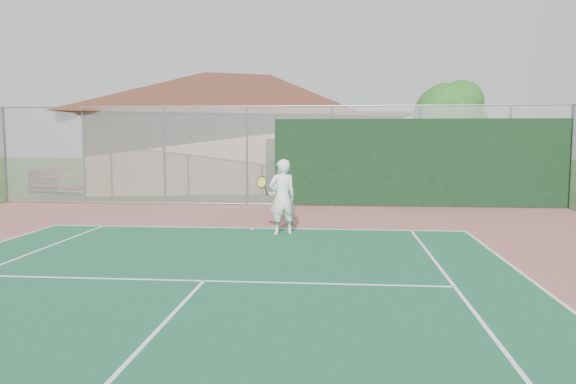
# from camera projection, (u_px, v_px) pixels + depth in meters

# --- Properties ---
(back_fence) EXTENTS (20.08, 0.11, 3.53)m
(back_fence) POSITION_uv_depth(u_px,v_px,m) (335.00, 159.00, 19.54)
(back_fence) COLOR gray
(back_fence) RESTS_ON ground
(clubhouse) EXTENTS (16.69, 13.06, 6.38)m
(clubhouse) POSITION_uv_depth(u_px,v_px,m) (243.00, 121.00, 27.89)
(clubhouse) COLOR tan
(clubhouse) RESTS_ON ground
(bleachers) EXTENTS (3.20, 2.30, 1.05)m
(bleachers) POSITION_uv_depth(u_px,v_px,m) (72.00, 180.00, 24.38)
(bleachers) COLOR #AE2B28
(bleachers) RESTS_ON ground
(tree) EXTENTS (3.45, 3.27, 4.81)m
(tree) POSITION_uv_depth(u_px,v_px,m) (449.00, 120.00, 23.93)
(tree) COLOR #3B2A15
(tree) RESTS_ON ground
(player_white_front) EXTENTS (1.05, 0.80, 1.86)m
(player_white_front) POSITION_uv_depth(u_px,v_px,m) (282.00, 197.00, 13.87)
(player_white_front) COLOR white
(player_white_front) RESTS_ON ground
(player_grey_back) EXTENTS (0.79, 0.64, 1.55)m
(player_grey_back) POSITION_uv_depth(u_px,v_px,m) (281.00, 197.00, 15.49)
(player_grey_back) COLOR #B5B8BB
(player_grey_back) RESTS_ON ground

